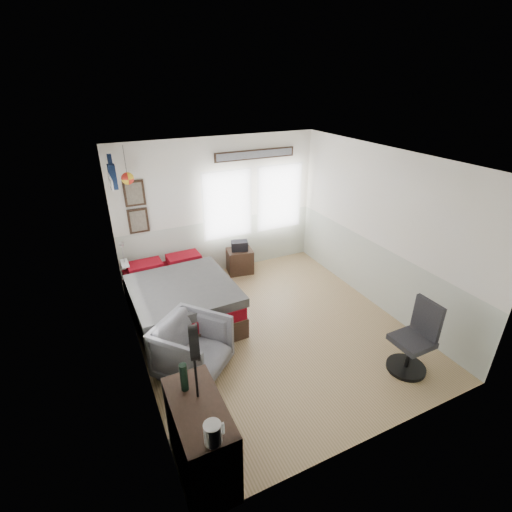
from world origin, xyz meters
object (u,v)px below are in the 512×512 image
object	(u,v)px
dresser	(201,439)
nightstand	(240,261)
armchair	(193,348)
bed	(180,298)
task_chair	(414,343)

from	to	relation	value
dresser	nightstand	bearing A→B (deg)	61.68
dresser	nightstand	xyz separation A→B (m)	(2.03, 3.77, -0.20)
armchair	bed	bearing A→B (deg)	40.89
task_chair	dresser	bearing A→B (deg)	-177.65
armchair	nightstand	size ratio (longest dim) A/B	1.74
bed	armchair	world-z (taller)	armchair
nightstand	dresser	bearing A→B (deg)	-109.25
nightstand	task_chair	distance (m)	3.74
bed	task_chair	distance (m)	3.62
task_chair	armchair	bearing A→B (deg)	154.60
dresser	armchair	size ratio (longest dim) A/B	1.16
dresser	task_chair	bearing A→B (deg)	3.33
bed	armchair	bearing A→B (deg)	-99.82
armchair	task_chair	world-z (taller)	task_chair
dresser	task_chair	size ratio (longest dim) A/B	0.95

